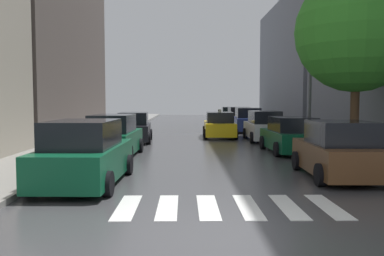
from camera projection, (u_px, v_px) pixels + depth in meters
name	position (u px, v px, depth m)	size (l,w,h in m)	color
ground_plane	(197.00, 132.00, 31.04)	(28.00, 72.00, 0.04)	#3C3C3E
sidewalk_left	(111.00, 131.00, 30.91)	(3.00, 72.00, 0.15)	gray
sidewalk_right	(283.00, 131.00, 31.15)	(3.00, 72.00, 0.15)	gray
crosswalk_stripes	(228.00, 207.00, 9.21)	(4.95, 2.20, 0.01)	silver
building_right_mid	(308.00, 64.00, 39.97)	(6.00, 18.03, 11.78)	slate
parked_car_left_nearest	(85.00, 155.00, 11.61)	(2.26, 4.66, 1.82)	#0C4C2D
parked_car_left_second	(114.00, 137.00, 17.24)	(2.13, 4.59, 1.79)	#0C4C2D
parked_car_left_third	(134.00, 128.00, 23.43)	(2.14, 4.25, 1.70)	black
parked_car_right_nearest	(340.00, 151.00, 12.63)	(2.24, 4.12, 1.75)	brown
parked_car_right_second	(291.00, 136.00, 18.65)	(2.23, 4.29, 1.63)	#0C4C2D
parked_car_right_third	(264.00, 127.00, 24.18)	(2.04, 4.59, 1.76)	silver
parked_car_right_fourth	(248.00, 121.00, 30.82)	(2.29, 4.63, 1.82)	navy
parked_car_right_fifth	(238.00, 118.00, 36.66)	(2.13, 4.68, 1.78)	brown
parked_car_right_sixth	(230.00, 115.00, 43.24)	(2.23, 4.46, 1.67)	#0C4C2D
taxi_midroad	(219.00, 126.00, 26.30)	(2.17, 4.44, 1.81)	yellow
street_tree_right	(357.00, 31.00, 16.98)	(5.03, 5.03, 7.59)	#513823
lamp_post_right	(311.00, 58.00, 21.26)	(0.60, 0.28, 7.74)	#595B60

